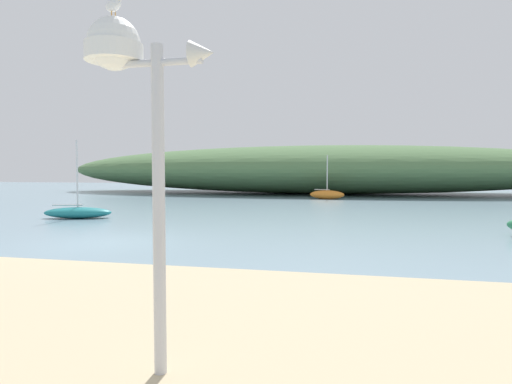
{
  "coord_description": "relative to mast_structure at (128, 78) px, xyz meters",
  "views": [
    {
      "loc": [
        7.16,
        -11.77,
        2.16
      ],
      "look_at": [
        3.88,
        2.97,
        1.42
      ],
      "focal_mm": 30.29,
      "sensor_mm": 36.0,
      "label": 1
    }
  ],
  "objects": [
    {
      "name": "mast_structure",
      "position": [
        0.0,
        0.0,
        0.0
      ],
      "size": [
        1.28,
        0.55,
        3.44
      ],
      "color": "silver",
      "rests_on": "beach_sand"
    },
    {
      "name": "ground_plane",
      "position": [
        -5.05,
        7.96,
        -3.05
      ],
      "size": [
        120.0,
        120.0,
        0.0
      ],
      "primitive_type": "plane",
      "color": "#7A99A8"
    },
    {
      "name": "sailboat_centre_water",
      "position": [
        -10.13,
        13.61,
        -2.78
      ],
      "size": [
        3.21,
        1.89,
        3.59
      ],
      "color": "teal",
      "rests_on": "ground"
    },
    {
      "name": "distant_hill",
      "position": [
        -0.98,
        38.18,
        -0.76
      ],
      "size": [
        51.87,
        14.72,
        4.59
      ],
      "primitive_type": "ellipsoid",
      "color": "#517547",
      "rests_on": "ground"
    },
    {
      "name": "seagull_on_radar",
      "position": [
        -0.13,
        -0.01,
        0.7
      ],
      "size": [
        0.28,
        0.18,
        0.21
      ],
      "color": "orange",
      "rests_on": "mast_structure"
    },
    {
      "name": "sailboat_east_reach",
      "position": [
        0.26,
        29.66,
        -2.7
      ],
      "size": [
        2.74,
        1.3,
        3.37
      ],
      "color": "orange",
      "rests_on": "ground"
    }
  ]
}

